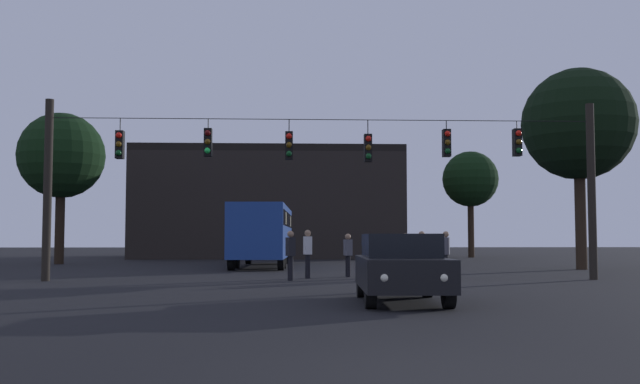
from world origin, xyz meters
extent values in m
plane|color=black|center=(0.00, 24.50, 0.00)|extent=(168.00, 168.00, 0.00)
cylinder|color=black|center=(-9.30, 16.94, 3.06)|extent=(0.28, 0.28, 6.12)
cylinder|color=black|center=(9.30, 16.94, 3.06)|extent=(0.28, 0.28, 6.12)
cylinder|color=black|center=(0.00, 16.94, 5.50)|extent=(18.60, 0.02, 0.02)
cylinder|color=black|center=(-6.93, 16.94, 5.27)|extent=(0.03, 0.03, 0.42)
cube|color=black|center=(-6.93, 16.94, 4.59)|extent=(0.26, 0.32, 0.95)
sphere|color=red|center=(-6.93, 16.76, 4.89)|extent=(0.20, 0.20, 0.20)
sphere|color=#5B3D0C|center=(-6.93, 16.76, 4.59)|extent=(0.20, 0.20, 0.20)
sphere|color=#0C4219|center=(-6.93, 16.76, 4.29)|extent=(0.20, 0.20, 0.20)
cylinder|color=black|center=(-3.96, 16.94, 5.32)|extent=(0.03, 0.03, 0.33)
cube|color=black|center=(-3.96, 16.94, 4.68)|extent=(0.26, 0.32, 0.95)
sphere|color=#510A0A|center=(-3.96, 16.76, 4.98)|extent=(0.20, 0.20, 0.20)
sphere|color=#5B3D0C|center=(-3.96, 16.76, 4.68)|extent=(0.20, 0.20, 0.20)
sphere|color=#1EE04C|center=(-3.96, 16.76, 4.38)|extent=(0.20, 0.20, 0.20)
cylinder|color=black|center=(-1.20, 16.94, 5.28)|extent=(0.03, 0.03, 0.42)
cube|color=black|center=(-1.20, 16.94, 4.59)|extent=(0.26, 0.32, 0.95)
sphere|color=red|center=(-1.20, 16.76, 4.89)|extent=(0.20, 0.20, 0.20)
sphere|color=#5B3D0C|center=(-1.20, 16.76, 4.59)|extent=(0.20, 0.20, 0.20)
sphere|color=#0C4219|center=(-1.20, 16.76, 4.29)|extent=(0.20, 0.20, 0.20)
cylinder|color=black|center=(1.51, 16.94, 5.24)|extent=(0.03, 0.03, 0.49)
cube|color=black|center=(1.51, 16.94, 4.52)|extent=(0.26, 0.32, 0.95)
sphere|color=red|center=(1.51, 16.76, 4.82)|extent=(0.20, 0.20, 0.20)
sphere|color=#5B3D0C|center=(1.51, 16.76, 4.52)|extent=(0.20, 0.20, 0.20)
sphere|color=#0C4219|center=(1.51, 16.76, 4.22)|extent=(0.20, 0.20, 0.20)
cylinder|color=black|center=(4.24, 16.94, 5.33)|extent=(0.03, 0.03, 0.30)
cube|color=black|center=(4.24, 16.94, 4.71)|extent=(0.26, 0.32, 0.95)
sphere|color=red|center=(4.24, 16.76, 5.01)|extent=(0.20, 0.20, 0.20)
sphere|color=#5B3D0C|center=(4.24, 16.76, 4.71)|extent=(0.20, 0.20, 0.20)
sphere|color=#0C4219|center=(4.24, 16.76, 4.41)|extent=(0.20, 0.20, 0.20)
cylinder|color=black|center=(6.71, 16.94, 5.35)|extent=(0.03, 0.03, 0.27)
cube|color=black|center=(6.71, 16.94, 4.74)|extent=(0.26, 0.32, 0.95)
sphere|color=red|center=(6.71, 16.76, 5.04)|extent=(0.20, 0.20, 0.20)
sphere|color=#5B3D0C|center=(6.71, 16.76, 4.74)|extent=(0.20, 0.20, 0.20)
sphere|color=#0C4219|center=(6.71, 16.76, 4.44)|extent=(0.20, 0.20, 0.20)
cube|color=navy|center=(-2.49, 28.95, 1.75)|extent=(2.92, 11.09, 2.50)
cube|color=black|center=(-2.49, 28.95, 2.36)|extent=(2.93, 10.43, 0.70)
cylinder|color=black|center=(-3.45, 32.95, 0.50)|extent=(0.32, 1.01, 1.00)
cylinder|color=black|center=(-1.23, 32.86, 0.50)|extent=(0.32, 1.01, 1.00)
cylinder|color=black|center=(-3.69, 26.79, 0.50)|extent=(0.32, 1.01, 1.00)
cylinder|color=black|center=(-1.47, 26.71, 0.50)|extent=(0.32, 1.01, 1.00)
cylinder|color=black|center=(-3.76, 24.81, 0.50)|extent=(0.32, 1.01, 1.00)
cylinder|color=black|center=(-1.54, 24.73, 0.50)|extent=(0.32, 1.01, 1.00)
cube|color=beige|center=(-2.37, 32.25, 2.36)|extent=(2.59, 0.90, 0.56)
cube|color=beige|center=(-2.60, 26.20, 2.36)|extent=(2.59, 0.90, 0.56)
cube|color=black|center=(1.29, 8.46, 0.66)|extent=(1.96, 4.37, 0.68)
cube|color=black|center=(1.30, 8.61, 1.26)|extent=(1.67, 2.38, 0.52)
cylinder|color=black|center=(2.03, 7.01, 0.32)|extent=(0.24, 0.65, 0.64)
cylinder|color=black|center=(0.45, 7.07, 0.32)|extent=(0.24, 0.65, 0.64)
cylinder|color=black|center=(2.14, 9.85, 0.32)|extent=(0.24, 0.65, 0.64)
cylinder|color=black|center=(0.56, 9.91, 0.32)|extent=(0.24, 0.65, 0.64)
sphere|color=white|center=(1.79, 6.34, 0.66)|extent=(0.18, 0.18, 0.18)
sphere|color=white|center=(0.64, 6.38, 0.66)|extent=(0.18, 0.18, 0.18)
cylinder|color=black|center=(0.97, 19.14, 0.39)|extent=(0.14, 0.14, 0.79)
cylinder|color=black|center=(1.01, 18.99, 0.39)|extent=(0.14, 0.14, 0.79)
cube|color=#4C4C56|center=(0.99, 19.07, 1.08)|extent=(0.32, 0.41, 0.59)
sphere|color=#8C6B51|center=(0.99, 19.07, 1.49)|extent=(0.21, 0.21, 0.21)
cylinder|color=black|center=(4.52, 18.53, 0.42)|extent=(0.14, 0.14, 0.83)
cylinder|color=black|center=(4.57, 18.68, 0.42)|extent=(0.14, 0.14, 0.83)
cube|color=#4C4C56|center=(4.55, 18.60, 1.14)|extent=(0.34, 0.42, 0.62)
sphere|color=#8C6B51|center=(4.55, 18.60, 1.57)|extent=(0.23, 0.23, 0.23)
cylinder|color=black|center=(-0.51, 18.03, 0.43)|extent=(0.14, 0.14, 0.85)
cylinder|color=black|center=(-0.55, 18.19, 0.43)|extent=(0.14, 0.14, 0.85)
cube|color=silver|center=(-0.53, 18.11, 1.17)|extent=(0.31, 0.40, 0.64)
sphere|color=#8C6B51|center=(-0.53, 18.11, 1.61)|extent=(0.23, 0.23, 0.23)
cylinder|color=black|center=(-1.12, 16.69, 0.42)|extent=(0.14, 0.14, 0.83)
cylinder|color=black|center=(-1.17, 16.85, 0.42)|extent=(0.14, 0.14, 0.83)
cube|color=black|center=(-1.14, 16.77, 1.14)|extent=(0.34, 0.42, 0.62)
sphere|color=#8C6B51|center=(-1.14, 16.77, 1.57)|extent=(0.22, 0.22, 0.22)
cylinder|color=black|center=(2.75, 16.88, 0.40)|extent=(0.14, 0.14, 0.79)
cylinder|color=black|center=(2.76, 16.72, 0.40)|extent=(0.14, 0.14, 0.79)
cube|color=#4C4C56|center=(2.75, 16.80, 1.09)|extent=(0.26, 0.37, 0.59)
sphere|color=#8C6B51|center=(2.75, 16.80, 1.49)|extent=(0.21, 0.21, 0.21)
cylinder|color=black|center=(3.52, 18.04, 0.41)|extent=(0.14, 0.14, 0.83)
cylinder|color=black|center=(3.54, 17.88, 0.41)|extent=(0.14, 0.14, 0.83)
cube|color=maroon|center=(3.53, 17.96, 1.14)|extent=(0.28, 0.39, 0.62)
sphere|color=#8C6B51|center=(3.53, 17.96, 1.56)|extent=(0.22, 0.22, 0.22)
cube|color=black|center=(-2.64, 48.01, 3.69)|extent=(19.01, 13.77, 7.39)
cube|color=black|center=(-2.64, 48.01, 7.64)|extent=(19.01, 13.77, 0.50)
cylinder|color=black|center=(-13.91, 32.99, 2.19)|extent=(0.52, 0.52, 4.38)
sphere|color=black|center=(-13.91, 32.99, 6.05)|extent=(4.77, 4.77, 4.77)
cylinder|color=#2D2116|center=(12.21, 24.97, 2.46)|extent=(0.50, 0.50, 4.91)
sphere|color=black|center=(12.21, 24.97, 6.72)|extent=(5.18, 5.18, 5.18)
cylinder|color=#2D2116|center=(12.50, 46.01, 2.22)|extent=(0.47, 0.47, 4.44)
sphere|color=black|center=(12.50, 46.01, 5.91)|extent=(4.19, 4.19, 4.19)
camera|label=1|loc=(-1.21, -7.48, 1.42)|focal=40.35mm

